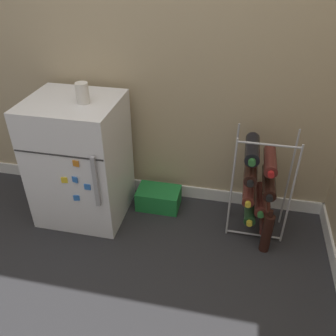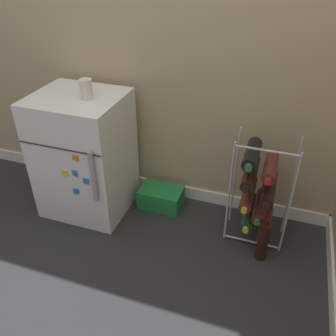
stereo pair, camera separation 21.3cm
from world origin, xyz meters
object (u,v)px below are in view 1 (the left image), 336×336
object	(u,v)px
mini_fridge	(80,160)
wine_rack	(258,184)
loose_bottle_floor	(267,233)
fridge_top_cup	(82,93)
soda_box	(159,198)

from	to	relation	value
mini_fridge	wine_rack	size ratio (longest dim) A/B	1.17
loose_bottle_floor	wine_rack	bearing A→B (deg)	113.85
fridge_top_cup	mini_fridge	bearing A→B (deg)	167.63
wine_rack	loose_bottle_floor	bearing A→B (deg)	-66.15
mini_fridge	soda_box	size ratio (longest dim) A/B	2.78
soda_box	fridge_top_cup	world-z (taller)	fridge_top_cup
soda_box	fridge_top_cup	distance (m)	0.88
mini_fridge	loose_bottle_floor	world-z (taller)	mini_fridge
soda_box	fridge_top_cup	size ratio (longest dim) A/B	2.50
fridge_top_cup	loose_bottle_floor	distance (m)	1.30
mini_fridge	soda_box	world-z (taller)	mini_fridge
soda_box	loose_bottle_floor	world-z (taller)	loose_bottle_floor
wine_rack	loose_bottle_floor	size ratio (longest dim) A/B	2.27
soda_box	wine_rack	bearing A→B (deg)	-7.91
soda_box	loose_bottle_floor	xyz separation A→B (m)	(0.71, -0.26, 0.06)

